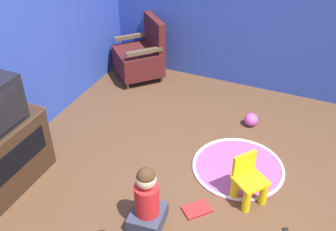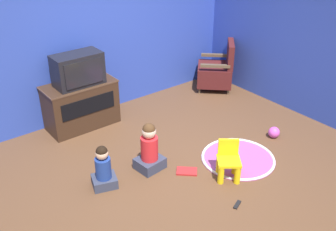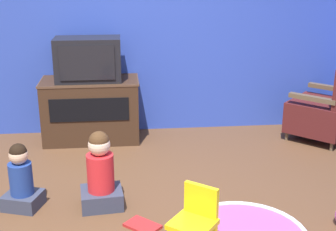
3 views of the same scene
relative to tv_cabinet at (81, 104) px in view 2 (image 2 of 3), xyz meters
name	(u,v)px [view 2 (image 2 of 3)]	position (x,y,z in m)	size (l,w,h in m)	color
ground_plane	(178,165)	(0.50, -1.77, -0.37)	(30.00, 30.00, 0.00)	brown
wall_back	(83,30)	(0.33, 0.34, 1.02)	(5.66, 0.12, 2.78)	#2D47B2
wall_right	(335,36)	(3.09, -2.18, 1.02)	(0.12, 5.17, 2.78)	#2D47B2
tv_cabinet	(81,104)	(0.00, 0.00, 0.00)	(1.09, 0.54, 0.72)	#382316
television	(78,69)	(0.00, -0.04, 0.58)	(0.71, 0.39, 0.48)	black
black_armchair	(217,71)	(2.65, -0.26, -0.02)	(0.88, 0.88, 0.91)	brown
yellow_kid_chair	(228,163)	(0.83, -2.35, -0.16)	(0.39, 0.39, 0.51)	yellow
play_mat	(238,158)	(1.24, -2.16, -0.36)	(1.01, 1.01, 0.04)	#A54C8C
child_watching_left	(103,169)	(-0.49, -1.54, -0.12)	(0.36, 0.34, 0.58)	#33384C
child_watching_center	(149,149)	(0.16, -1.58, -0.08)	(0.37, 0.33, 0.67)	#33384C
toy_ball	(274,132)	(2.08, -2.09, -0.28)	(0.17, 0.17, 0.17)	#CC4CB2
book	(187,171)	(0.49, -1.95, -0.36)	(0.31, 0.31, 0.02)	#B22323
remote_control	(237,205)	(0.53, -2.80, -0.36)	(0.16, 0.10, 0.02)	black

